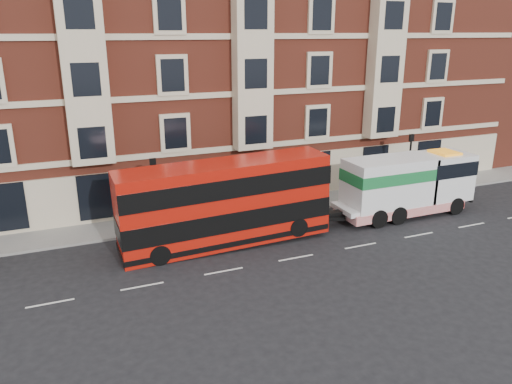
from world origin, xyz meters
TOP-DOWN VIEW (x-y plane):
  - ground at (0.00, 0.00)m, footprint 120.00×120.00m
  - sidewalk at (0.00, 7.50)m, footprint 90.00×3.00m
  - victorian_terrace at (0.50, 15.00)m, footprint 45.00×12.00m
  - lamp_post_west at (-6.00, 6.20)m, footprint 0.35×0.15m
  - lamp_post_east at (12.00, 6.20)m, footprint 0.35×0.15m
  - double_decker_bus at (-2.82, 3.10)m, footprint 11.56×2.65m
  - tow_truck at (9.24, 3.10)m, footprint 9.26×2.74m
  - pedestrian at (-7.30, 6.15)m, footprint 0.69×0.51m

SIDE VIEW (x-z plane):
  - ground at x=0.00m, z-range 0.00..0.00m
  - sidewalk at x=0.00m, z-range 0.00..0.15m
  - pedestrian at x=-7.30m, z-range 0.15..1.89m
  - tow_truck at x=9.24m, z-range 0.12..3.97m
  - double_decker_bus at x=-2.82m, z-range 0.14..4.82m
  - lamp_post_west at x=-6.00m, z-range 0.50..4.85m
  - lamp_post_east at x=12.00m, z-range 0.50..4.85m
  - victorian_terrace at x=0.50m, z-range -0.13..20.27m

